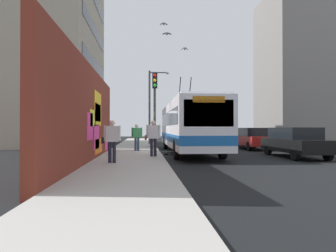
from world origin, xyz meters
TOP-DOWN VIEW (x-y plane):
  - ground_plane at (0.00, 0.00)m, footprint 80.00×80.00m
  - sidewalk_slab at (0.00, 1.60)m, footprint 48.00×3.20m
  - graffiti_wall at (-4.30, 3.35)m, footprint 13.36×0.32m
  - building_far_left at (11.01, 9.20)m, footprint 13.27×7.16m
  - building_far_right at (17.38, -17.00)m, footprint 8.46×6.21m
  - city_bus at (0.84, -1.80)m, footprint 11.55×2.58m
  - parked_car_black at (-2.31, -7.00)m, footprint 4.66×1.86m
  - parked_car_red at (3.90, -7.00)m, footprint 4.79×1.80m
  - parked_car_silver at (9.25, -7.00)m, footprint 4.81×1.78m
  - parked_car_dark_gray at (14.76, -7.00)m, footprint 4.91×1.86m
  - pedestrian_near_wall at (-5.30, 2.25)m, footprint 0.23×0.76m
  - pedestrian_midblock at (1.09, 1.39)m, footprint 0.22×0.66m
  - pedestrian_at_curb at (-2.68, 0.50)m, footprint 0.24×0.78m
  - traffic_light at (-0.64, 0.35)m, footprint 0.49×0.28m
  - street_lamp at (9.39, 0.24)m, footprint 0.44×1.87m
  - flying_pigeons at (3.23, -1.03)m, footprint 4.48×2.22m
  - curbside_puddle at (0.08, -0.60)m, footprint 1.05×1.05m

SIDE VIEW (x-z plane):
  - ground_plane at x=0.00m, z-range 0.00..0.00m
  - curbside_puddle at x=0.08m, z-range 0.00..0.00m
  - sidewalk_slab at x=0.00m, z-range 0.00..0.15m
  - parked_car_silver at x=9.25m, z-range 0.05..1.63m
  - parked_car_red at x=3.90m, z-range 0.05..1.63m
  - parked_car_black at x=-2.31m, z-range 0.05..1.63m
  - parked_car_dark_gray at x=14.76m, z-range 0.05..1.63m
  - pedestrian_midblock at x=1.09m, z-range 0.29..1.93m
  - pedestrian_near_wall at x=-5.30m, z-range 0.30..2.01m
  - pedestrian_at_curb at x=-2.68m, z-range 0.32..2.10m
  - city_bus at x=0.84m, z-range -0.71..4.22m
  - graffiti_wall at x=-4.30m, z-range -0.01..4.21m
  - traffic_light at x=-0.64m, z-range 0.91..5.43m
  - street_lamp at x=9.39m, z-range 0.65..7.28m
  - flying_pigeons at x=3.23m, z-range 7.13..8.94m
  - building_far_right at x=17.38m, z-range 0.00..17.72m
  - building_far_left at x=11.01m, z-range 0.00..18.37m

